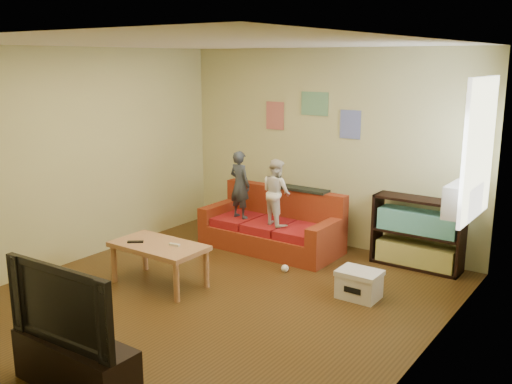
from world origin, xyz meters
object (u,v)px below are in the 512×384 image
Objects in this scene: sofa at (274,228)px; coffee_table at (159,250)px; bookshelf at (417,237)px; child_a at (240,185)px; tv_stand at (76,364)px; television at (71,302)px; child_b at (276,192)px; file_box at (359,284)px.

sofa is 1.90m from coffee_table.
bookshelf is at bearing 12.27° from sofa.
child_a is 2.44m from bookshelf.
child_a is at bearing -166.18° from bookshelf.
child_a reaches higher than sofa.
child_a is 0.83× the size of tv_stand.
bookshelf is at bearing 74.00° from tv_stand.
child_a reaches higher than coffee_table.
bookshelf is 4.39m from television.
coffee_table is (-0.34, -1.86, 0.14)m from sofa.
bookshelf is (2.22, 2.27, -0.03)m from coffee_table.
television is at bearing -62.95° from coffee_table.
child_b is at bearing 98.14° from tv_stand.
sofa is 0.60m from child_b.
television is at bearing 115.10° from child_a.
television is at bearing -80.41° from sofa.
coffee_table is at bearing -134.33° from bookshelf.
child_b is 3.71m from tv_stand.
child_a is 1.06× the size of child_b.
coffee_table is 2.28m from file_box.
bookshelf is 1.00× the size of television.
coffee_table is at bearing 101.99° from child_a.
child_a is 2.38m from file_box.
coffee_table is 2.40× the size of file_box.
coffee_table is 0.98× the size of tv_stand.
bookshelf is at bearing 71.21° from television.
sofa is 3.87m from television.
coffee_table reaches higher than file_box.
file_box is 0.41× the size of television.
file_box is at bearing 178.10° from child_b.
sofa is 1.71× the size of television.
sofa is 2.14× the size of child_b.
child_b is 1.94× the size of file_box.
child_b is (0.15, -0.16, 0.56)m from sofa.
child_b is (0.60, 0.00, -0.03)m from child_a.
sofa is 0.76m from child_a.
child_b is 1.84m from file_box.
coffee_table is 2.17m from tv_stand.
child_a is 1.76m from coffee_table.
bookshelf is (1.88, 0.41, 0.12)m from sofa.
child_a is 0.84× the size of bookshelf.
television is (-1.24, -4.20, 0.35)m from bookshelf.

